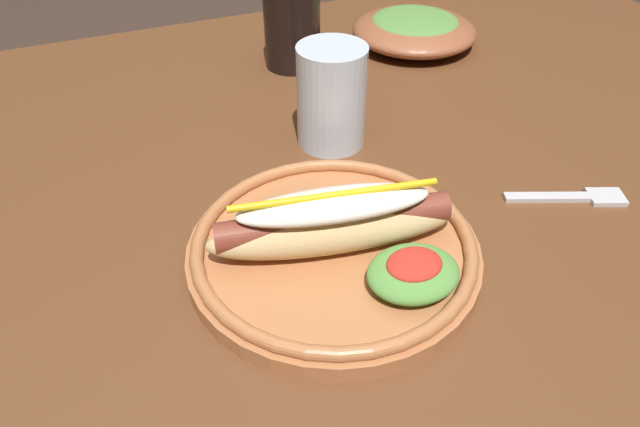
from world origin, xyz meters
The scene contains 6 objects.
dining_table centered at (0.00, 0.00, 0.65)m, with size 1.41×0.87×0.74m.
hot_dog_plate centered at (-0.06, -0.17, 0.76)m, with size 0.26×0.26×0.08m.
fork centered at (0.20, -0.19, 0.74)m, with size 0.12×0.06×0.00m.
soda_cup centered at (0.05, 0.22, 0.79)m, with size 0.08×0.08×0.11m, color black.
water_cup centered at (0.02, 0.01, 0.80)m, with size 0.08×0.08×0.11m, color silver.
side_bowl centered at (0.25, 0.21, 0.76)m, with size 0.19×0.19×0.05m.
Camera 1 is at (-0.22, -0.51, 1.10)m, focal length 32.34 mm.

